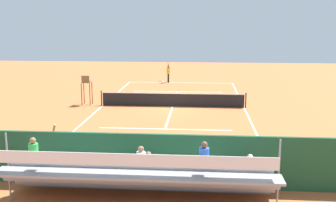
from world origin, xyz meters
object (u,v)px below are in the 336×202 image
object	(u,v)px
tennis_player	(168,72)
line_judge	(51,148)
bleacher_stand	(142,176)
tennis_net	(173,100)
umpire_chair	(86,87)
equipment_bag	(182,176)
tennis_racket	(163,82)
tennis_ball_near	(163,87)
courtside_bench	(225,167)

from	to	relation	value
tennis_player	line_judge	world-z (taller)	same
bleacher_stand	tennis_player	xyz separation A→B (m)	(1.24, -26.45, 0.10)
tennis_net	umpire_chair	bearing A→B (deg)	-1.13
umpire_chair	line_judge	distance (m)	13.21
bleacher_stand	umpire_chair	world-z (taller)	bleacher_stand
equipment_bag	line_judge	size ratio (longest dim) A/B	0.47
equipment_bag	tennis_racket	world-z (taller)	equipment_bag
tennis_racket	tennis_player	bearing A→B (deg)	151.43
equipment_bag	tennis_ball_near	bearing A→B (deg)	-82.83
tennis_player	tennis_ball_near	size ratio (longest dim) A/B	29.18
tennis_net	tennis_racket	bearing A→B (deg)	-81.20
tennis_net	tennis_racket	xyz separation A→B (m)	(1.77, -11.41, -0.49)
bleacher_stand	tennis_ball_near	xyz separation A→B (m)	(1.48, -23.68, -0.89)
tennis_player	tennis_racket	xyz separation A→B (m)	(0.57, -0.31, -1.00)
tennis_net	line_judge	world-z (taller)	line_judge
tennis_net	tennis_player	world-z (taller)	tennis_player
courtside_bench	line_judge	size ratio (longest dim) A/B	0.93
bleacher_stand	line_judge	world-z (taller)	bleacher_stand
bleacher_stand	equipment_bag	xyz separation A→B (m)	(-1.26, -1.95, -0.74)
umpire_chair	courtside_bench	xyz separation A→B (m)	(-9.13, 13.39, -0.76)
courtside_bench	line_judge	bearing A→B (deg)	-3.10
umpire_chair	line_judge	world-z (taller)	umpire_chair
tennis_net	umpire_chair	distance (m)	6.25
bleacher_stand	courtside_bench	size ratio (longest dim) A/B	5.03
bleacher_stand	tennis_racket	world-z (taller)	bleacher_stand
umpire_chair	tennis_ball_near	bearing A→B (deg)	-120.17
courtside_bench	tennis_player	size ratio (longest dim) A/B	0.93
tennis_player	tennis_ball_near	world-z (taller)	tennis_player
tennis_player	tennis_ball_near	bearing A→B (deg)	85.11
tennis_net	line_judge	size ratio (longest dim) A/B	5.35
equipment_bag	tennis_ball_near	size ratio (longest dim) A/B	13.64
tennis_net	equipment_bag	distance (m)	13.47
bleacher_stand	equipment_bag	bearing A→B (deg)	-122.72
equipment_bag	tennis_racket	bearing A→B (deg)	-82.94
bleacher_stand	tennis_player	bearing A→B (deg)	-87.31
bleacher_stand	tennis_player	world-z (taller)	bleacher_stand
tennis_net	equipment_bag	world-z (taller)	tennis_net
tennis_net	equipment_bag	bearing A→B (deg)	95.56
tennis_ball_near	umpire_chair	bearing A→B (deg)	59.83
tennis_ball_near	bleacher_stand	bearing A→B (deg)	93.57
equipment_bag	tennis_ball_near	distance (m)	21.90
bleacher_stand	line_judge	size ratio (longest dim) A/B	4.70
tennis_player	line_judge	size ratio (longest dim) A/B	1.00
tennis_racket	tennis_ball_near	bearing A→B (deg)	96.27
tennis_racket	line_judge	world-z (taller)	line_judge
courtside_bench	tennis_player	distance (m)	24.72
bleacher_stand	umpire_chair	xyz separation A→B (m)	(6.25, -15.48, 0.39)
courtside_bench	tennis_net	bearing A→B (deg)	-77.56
tennis_ball_near	tennis_net	bearing A→B (deg)	99.73
courtside_bench	tennis_ball_near	xyz separation A→B (m)	(4.36, -21.60, -0.53)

